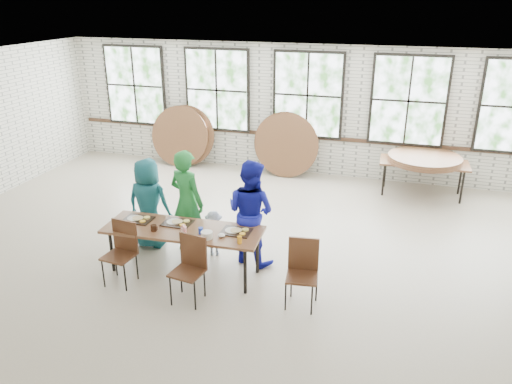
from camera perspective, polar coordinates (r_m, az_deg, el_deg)
room at (r=11.59m, az=5.93°, el=10.73°), size 12.00×12.00×12.00m
dining_table at (r=7.61m, az=-8.33°, el=-4.50°), size 2.44×0.92×0.74m
chair_near_left at (r=7.63m, az=-15.05°, el=-6.08°), size 0.46×0.45×0.95m
chair_near_right at (r=7.03m, az=-7.51°, el=-8.02°), size 0.47×0.46×0.95m
chair_spare at (r=6.91m, az=5.35°, el=-8.49°), size 0.47×0.46×0.95m
adult_teal at (r=8.49m, az=-12.16°, el=-1.27°), size 0.76×0.50×1.55m
adult_green at (r=8.15m, az=-7.90°, el=-1.16°), size 0.74×0.60×1.76m
toddler at (r=8.19m, az=-4.82°, el=-4.71°), size 0.55×0.39×0.77m
adult_blue at (r=7.80m, az=-0.62°, el=-2.29°), size 0.99×0.87×1.70m
storage_table at (r=11.06m, az=18.64°, el=3.03°), size 1.82×0.80×0.74m
tabletop_clutter at (r=7.51m, az=-7.53°, el=-4.17°), size 2.05×0.60×0.11m
round_tops_stacked at (r=11.03m, az=18.71°, el=3.61°), size 1.50×1.50×0.13m
round_tops_leaning at (r=12.06m, az=-2.68°, el=5.92°), size 4.22×0.44×1.49m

